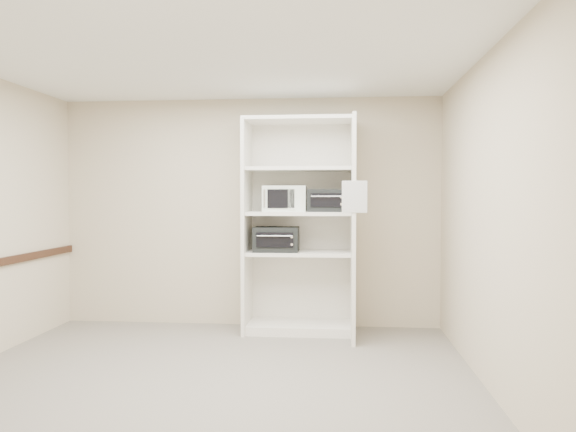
# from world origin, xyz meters

# --- Properties ---
(floor) EXTENTS (4.50, 4.00, 0.01)m
(floor) POSITION_xyz_m (0.00, 0.00, 0.00)
(floor) COLOR slate
(floor) RESTS_ON ground
(ceiling) EXTENTS (4.50, 4.00, 0.01)m
(ceiling) POSITION_xyz_m (0.00, 0.00, 2.70)
(ceiling) COLOR white
(wall_back) EXTENTS (4.50, 0.02, 2.70)m
(wall_back) POSITION_xyz_m (0.00, 2.00, 1.35)
(wall_back) COLOR #C3B596
(wall_back) RESTS_ON ground
(wall_front) EXTENTS (4.50, 0.02, 2.70)m
(wall_front) POSITION_xyz_m (0.00, -2.00, 1.35)
(wall_front) COLOR #C3B596
(wall_front) RESTS_ON ground
(wall_right) EXTENTS (0.02, 4.00, 2.70)m
(wall_right) POSITION_xyz_m (2.25, 0.00, 1.35)
(wall_right) COLOR #C3B596
(wall_right) RESTS_ON ground
(shelving_unit) EXTENTS (1.24, 0.92, 2.42)m
(shelving_unit) POSITION_xyz_m (0.67, 1.70, 1.13)
(shelving_unit) COLOR white
(shelving_unit) RESTS_ON floor
(microwave) EXTENTS (0.50, 0.39, 0.29)m
(microwave) POSITION_xyz_m (0.45, 1.76, 1.52)
(microwave) COLOR white
(microwave) RESTS_ON shelving_unit
(toaster_oven_upper) EXTENTS (0.47, 0.38, 0.25)m
(toaster_oven_upper) POSITION_xyz_m (0.95, 1.67, 1.50)
(toaster_oven_upper) COLOR black
(toaster_oven_upper) RESTS_ON shelving_unit
(toaster_oven_lower) EXTENTS (0.50, 0.38, 0.28)m
(toaster_oven_lower) POSITION_xyz_m (0.37, 1.64, 1.06)
(toaster_oven_lower) COLOR black
(toaster_oven_lower) RESTS_ON shelving_unit
(paper_sign) EXTENTS (0.25, 0.02, 0.32)m
(paper_sign) POSITION_xyz_m (1.22, 1.07, 1.54)
(paper_sign) COLOR white
(paper_sign) RESTS_ON shelving_unit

